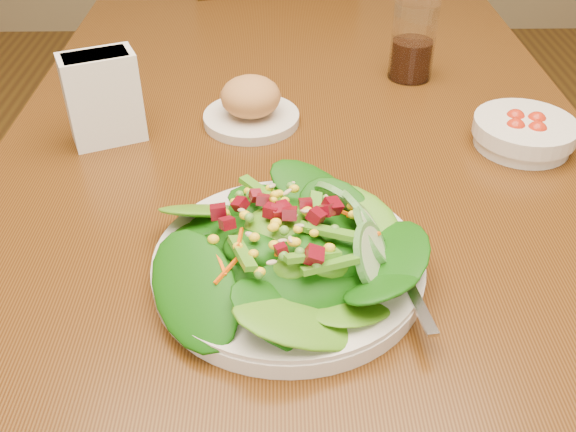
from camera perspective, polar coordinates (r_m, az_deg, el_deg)
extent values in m
cube|color=#553313|center=(0.94, 1.23, 4.12)|extent=(0.90, 1.40, 0.04)
cylinder|color=black|center=(1.71, -12.85, 4.90)|extent=(0.07, 0.07, 0.71)
cylinder|color=black|center=(1.73, 13.43, 5.11)|extent=(0.07, 0.07, 0.71)
cube|color=black|center=(1.91, -2.26, 11.79)|extent=(0.51, 0.51, 0.04)
cylinder|color=black|center=(2.21, 1.28, 8.96)|extent=(0.04, 0.04, 0.41)
cylinder|color=black|center=(2.14, -8.01, 7.64)|extent=(0.04, 0.04, 0.41)
cylinder|color=black|center=(1.92, 4.44, 4.13)|extent=(0.04, 0.04, 0.41)
cylinder|color=black|center=(1.84, -6.14, 2.45)|extent=(0.04, 0.04, 0.41)
cube|color=black|center=(1.64, -0.69, 16.87)|extent=(0.39, 0.13, 0.46)
cylinder|color=silver|center=(0.72, 0.03, -4.47)|extent=(0.30, 0.30, 0.02)
ellipsoid|color=#0F3C09|center=(0.70, 0.03, -2.47)|extent=(0.21, 0.21, 0.05)
cube|color=silver|center=(0.70, 10.68, -5.06)|extent=(0.05, 0.18, 0.01)
cylinder|color=silver|center=(1.02, -3.28, 8.67)|extent=(0.15, 0.15, 0.01)
ellipsoid|color=#A76F3A|center=(1.00, -3.35, 10.59)|extent=(0.09, 0.09, 0.06)
cylinder|color=silver|center=(1.01, 20.20, 6.92)|extent=(0.15, 0.15, 0.04)
sphere|color=red|center=(1.01, 21.17, 7.80)|extent=(0.03, 0.03, 0.03)
sphere|color=red|center=(1.01, 19.50, 8.09)|extent=(0.03, 0.03, 0.03)
sphere|color=red|center=(0.98, 19.51, 7.30)|extent=(0.03, 0.03, 0.03)
sphere|color=red|center=(0.99, 21.22, 7.00)|extent=(0.03, 0.03, 0.03)
cylinder|color=silver|center=(1.16, 11.07, 15.06)|extent=(0.08, 0.08, 0.13)
cylinder|color=black|center=(1.17, 10.88, 13.54)|extent=(0.07, 0.07, 0.07)
cube|color=white|center=(0.98, -16.11, 10.02)|extent=(0.12, 0.09, 0.13)
cube|color=white|center=(0.97, -16.22, 10.56)|extent=(0.10, 0.08, 0.11)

